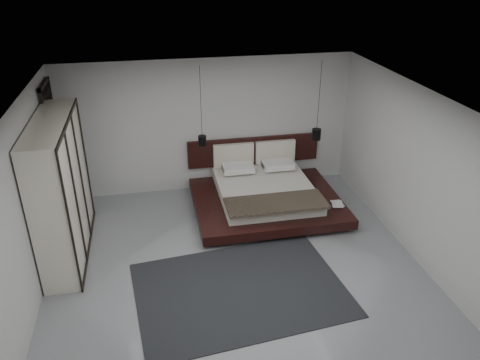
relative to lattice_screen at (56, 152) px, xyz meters
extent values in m
plane|color=gray|center=(2.95, -2.45, -1.30)|extent=(6.00, 6.00, 0.00)
plane|color=white|center=(2.95, -2.45, 1.50)|extent=(6.00, 6.00, 0.00)
plane|color=beige|center=(2.95, 0.55, 0.10)|extent=(6.00, 0.00, 6.00)
plane|color=beige|center=(2.95, -5.45, 0.10)|extent=(6.00, 0.00, 6.00)
plane|color=beige|center=(-0.05, -2.45, 0.10)|extent=(0.00, 6.00, 6.00)
plane|color=beige|center=(5.95, -2.45, 0.10)|extent=(0.00, 6.00, 6.00)
cube|color=black|center=(0.00, 0.00, 0.00)|extent=(0.05, 0.90, 2.60)
cube|color=black|center=(3.90, -0.70, -1.26)|extent=(2.24, 1.83, 0.08)
cube|color=black|center=(3.90, -0.70, -1.13)|extent=(2.85, 2.34, 0.18)
cube|color=silver|center=(3.90, -0.57, -0.92)|extent=(1.83, 2.04, 0.22)
cube|color=black|center=(3.90, -1.36, -0.79)|extent=(1.85, 0.71, 0.05)
cube|color=white|center=(3.48, 0.22, -0.75)|extent=(0.63, 0.41, 0.12)
cube|color=white|center=(4.33, 0.22, -0.75)|extent=(0.63, 0.41, 0.12)
cube|color=white|center=(3.48, 0.07, -0.69)|extent=(0.63, 0.41, 0.12)
cube|color=white|center=(4.33, 0.07, -0.69)|extent=(0.63, 0.41, 0.12)
cube|color=black|center=(3.90, 0.51, -0.51)|extent=(2.85, 0.08, 0.60)
cube|color=silver|center=(3.45, 0.42, -0.54)|extent=(0.87, 0.10, 0.50)
cube|color=silver|center=(4.36, 0.42, -0.54)|extent=(0.87, 0.10, 0.50)
imported|color=#99724C|center=(5.07, -1.21, -1.02)|extent=(0.21, 0.28, 0.03)
imported|color=#99724C|center=(5.05, -1.24, -1.00)|extent=(0.27, 0.32, 0.02)
cylinder|color=black|center=(2.73, -0.09, 0.82)|extent=(0.01, 0.01, 1.36)
cylinder|color=black|center=(2.73, -0.09, 0.04)|extent=(0.16, 0.16, 0.19)
cylinder|color=#FFE0B2|center=(2.73, -0.09, -0.04)|extent=(0.12, 0.12, 0.01)
cylinder|color=black|center=(5.07, -0.09, 0.80)|extent=(0.01, 0.01, 1.39)
cylinder|color=black|center=(5.07, -0.09, 0.00)|extent=(0.18, 0.18, 0.23)
cylinder|color=#FFE0B2|center=(5.07, -0.09, -0.10)|extent=(0.14, 0.14, 0.01)
cube|color=silver|center=(0.25, -1.39, -0.12)|extent=(0.54, 2.35, 2.35)
cube|color=black|center=(0.53, -1.39, 1.02)|extent=(0.03, 2.35, 0.06)
cube|color=black|center=(0.53, -1.39, -1.27)|extent=(0.03, 2.35, 0.06)
cube|color=black|center=(0.53, -2.57, -0.12)|extent=(0.03, 0.05, 2.35)
cube|color=black|center=(0.53, -1.78, -0.12)|extent=(0.03, 0.05, 2.35)
cube|color=black|center=(0.53, -1.00, -0.12)|extent=(0.03, 0.05, 2.35)
cube|color=black|center=(0.53, -0.21, -0.12)|extent=(0.03, 0.05, 2.35)
cube|color=black|center=(2.91, -2.99, -1.29)|extent=(3.35, 2.55, 0.01)
camera|label=1|loc=(1.79, -8.56, 3.41)|focal=35.00mm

